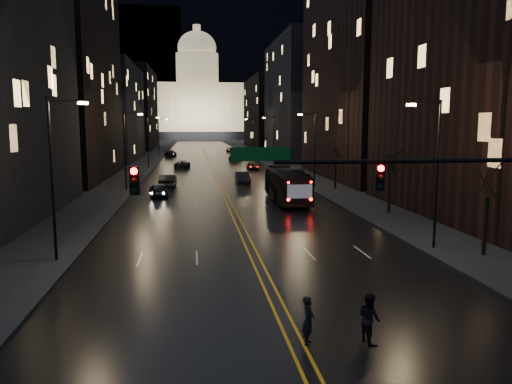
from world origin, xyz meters
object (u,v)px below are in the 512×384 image
object	(u,v)px
pedestrian_a	(308,321)
pedestrian_b	(369,318)
oncoming_car_a	(159,190)
oncoming_car_b	(168,181)
bus	(287,185)
traffic_signal	(439,189)
receding_car_a	(243,178)

from	to	relation	value
pedestrian_a	pedestrian_b	size ratio (longest dim) A/B	0.97
pedestrian_a	oncoming_car_a	bearing A→B (deg)	34.39
oncoming_car_b	pedestrian_b	distance (m)	45.03
bus	pedestrian_b	bearing A→B (deg)	-94.97
traffic_signal	pedestrian_a	bearing A→B (deg)	-161.28
traffic_signal	receding_car_a	xyz separation A→B (m)	(-2.98, 45.54, -4.34)
oncoming_car_a	oncoming_car_b	distance (m)	7.39
oncoming_car_a	pedestrian_a	bearing A→B (deg)	94.08
oncoming_car_b	receding_car_a	bearing A→B (deg)	-157.66
receding_car_a	pedestrian_b	world-z (taller)	pedestrian_b
oncoming_car_b	oncoming_car_a	bearing A→B (deg)	87.58
bus	pedestrian_b	size ratio (longest dim) A/B	6.64
traffic_signal	oncoming_car_a	bearing A→B (deg)	110.36
bus	oncoming_car_a	size ratio (longest dim) A/B	2.68
traffic_signal	bus	size ratio (longest dim) A/B	1.46
receding_car_a	pedestrian_a	bearing A→B (deg)	-93.38
traffic_signal	pedestrian_a	world-z (taller)	traffic_signal
bus	traffic_signal	bearing A→B (deg)	-88.96
oncoming_car_b	pedestrian_a	size ratio (longest dim) A/B	2.93
pedestrian_b	oncoming_car_a	bearing A→B (deg)	0.49
bus	oncoming_car_a	world-z (taller)	bus
oncoming_car_b	pedestrian_a	world-z (taller)	pedestrian_a
traffic_signal	oncoming_car_b	distance (m)	44.10
oncoming_car_a	pedestrian_a	size ratio (longest dim) A/B	2.57
oncoming_car_b	pedestrian_a	distance (m)	44.52
pedestrian_b	bus	bearing A→B (deg)	-19.77
receding_car_a	bus	bearing A→B (deg)	-79.99
oncoming_car_b	receding_car_a	distance (m)	9.92
traffic_signal	pedestrian_b	distance (m)	5.74
bus	pedestrian_a	distance (m)	32.38
oncoming_car_b	pedestrian_b	world-z (taller)	pedestrian_b
receding_car_a	pedestrian_b	xyz separation A→B (m)	(-0.38, -47.53, 0.13)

